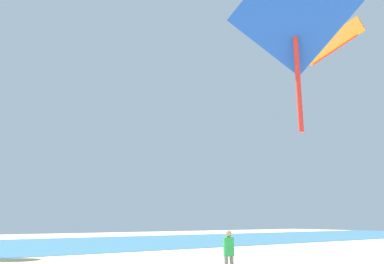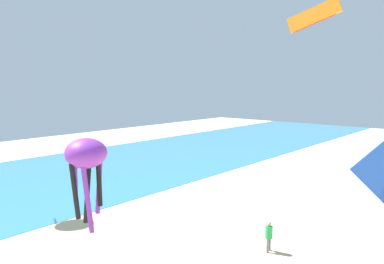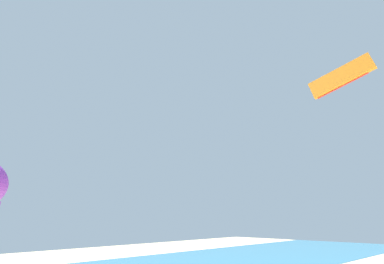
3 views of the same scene
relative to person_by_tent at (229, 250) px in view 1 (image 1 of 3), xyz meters
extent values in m
cube|color=teal|center=(6.09, 24.18, -0.99)|extent=(120.00, 22.89, 0.02)
cylinder|color=green|center=(0.00, 0.00, 0.11)|extent=(0.41, 0.41, 0.68)
sphere|color=tan|center=(0.00, 0.00, 0.58)|extent=(0.25, 0.25, 0.25)
cube|color=blue|center=(-3.88, -6.66, 5.32)|extent=(1.75, 2.25, 2.76)
cylinder|color=red|center=(-3.88, -6.66, 3.71)|extent=(0.10, 0.10, 1.98)
cube|color=orange|center=(14.19, 4.03, 14.01)|extent=(1.29, 4.64, 2.80)
cube|color=red|center=(14.19, 4.03, 13.42)|extent=(0.82, 3.52, 1.57)
camera|label=1|loc=(-9.81, -11.29, 1.07)|focal=36.14mm
camera|label=2|loc=(-17.53, -9.58, 8.15)|focal=34.86mm
camera|label=3|loc=(-11.30, -5.35, 4.54)|focal=35.15mm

